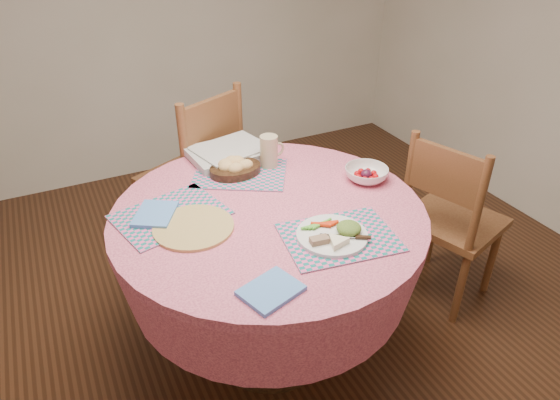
% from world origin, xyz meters
% --- Properties ---
extents(ground, '(4.00, 4.00, 0.00)m').
position_xyz_m(ground, '(0.00, 0.00, 0.00)').
color(ground, '#331C0F').
rests_on(ground, ground).
extents(dining_table, '(1.24, 1.24, 0.75)m').
position_xyz_m(dining_table, '(0.00, 0.00, 0.56)').
color(dining_table, pink).
rests_on(dining_table, ground).
extents(chair_right, '(0.51, 0.53, 0.91)m').
position_xyz_m(chair_right, '(0.93, -0.06, 0.48)').
color(chair_right, brown).
rests_on(chair_right, ground).
extents(chair_back, '(0.61, 0.60, 1.00)m').
position_xyz_m(chair_back, '(-0.04, 0.82, 0.52)').
color(chair_back, brown).
rests_on(chair_back, ground).
extents(placemat_front, '(0.44, 0.36, 0.01)m').
position_xyz_m(placemat_front, '(0.15, -0.29, 0.75)').
color(placemat_front, '#157673').
rests_on(placemat_front, dining_table).
extents(placemat_left, '(0.46, 0.38, 0.01)m').
position_xyz_m(placemat_left, '(-0.36, 0.13, 0.75)').
color(placemat_left, '#157673').
rests_on(placemat_left, dining_table).
extents(placemat_back, '(0.50, 0.46, 0.01)m').
position_xyz_m(placemat_back, '(0.01, 0.32, 0.75)').
color(placemat_back, '#157673').
rests_on(placemat_back, dining_table).
extents(wicker_trivet, '(0.30, 0.30, 0.01)m').
position_xyz_m(wicker_trivet, '(-0.30, 0.01, 0.76)').
color(wicker_trivet, '#A98E49').
rests_on(wicker_trivet, dining_table).
extents(napkin_near, '(0.21, 0.19, 0.01)m').
position_xyz_m(napkin_near, '(-0.20, -0.44, 0.76)').
color(napkin_near, '#568EDF').
rests_on(napkin_near, dining_table).
extents(napkin_far, '(0.21, 0.23, 0.01)m').
position_xyz_m(napkin_far, '(-0.41, 0.14, 0.76)').
color(napkin_far, '#568EDF').
rests_on(napkin_far, placemat_left).
extents(dinner_plate, '(0.26, 0.26, 0.05)m').
position_xyz_m(dinner_plate, '(0.13, -0.28, 0.77)').
color(dinner_plate, white).
rests_on(dinner_plate, placemat_front).
extents(bread_bowl, '(0.23, 0.23, 0.08)m').
position_xyz_m(bread_bowl, '(-0.01, 0.33, 0.79)').
color(bread_bowl, black).
rests_on(bread_bowl, placemat_back).
extents(latte_mug, '(0.12, 0.08, 0.14)m').
position_xyz_m(latte_mug, '(0.16, 0.33, 0.83)').
color(latte_mug, tan).
rests_on(latte_mug, placemat_back).
extents(fruit_bowl, '(0.23, 0.23, 0.06)m').
position_xyz_m(fruit_bowl, '(0.48, 0.03, 0.78)').
color(fruit_bowl, white).
rests_on(fruit_bowl, dining_table).
extents(newspaper_stack, '(0.38, 0.32, 0.04)m').
position_xyz_m(newspaper_stack, '(0.02, 0.50, 0.78)').
color(newspaper_stack, silver).
rests_on(newspaper_stack, dining_table).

